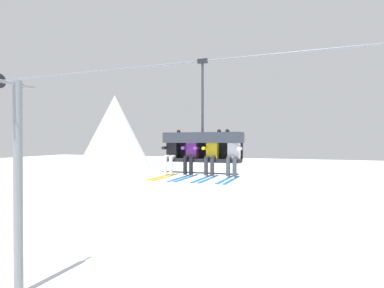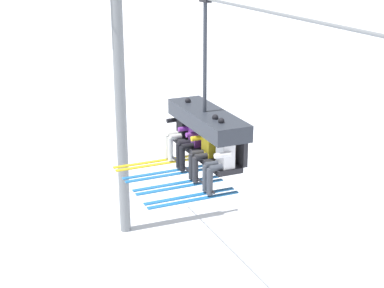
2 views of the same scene
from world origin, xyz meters
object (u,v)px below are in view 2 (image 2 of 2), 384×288
skier_black (179,128)px  skier_purple (191,138)px  skier_yellow (204,147)px  skier_white (219,157)px  chairlift_chair (208,125)px  lift_tower_near (120,102)px

skier_black → skier_purple: skier_black is taller
skier_yellow → skier_white: 0.61m
skier_yellow → skier_white: bearing=0.0°
skier_black → skier_yellow: 1.23m
chairlift_chair → skier_white: size_ratio=1.91×
chairlift_chair → skier_white: (0.92, -0.21, -0.29)m
chairlift_chair → lift_tower_near: bearing=175.0°
chairlift_chair → skier_black: chairlift_chair is taller
chairlift_chair → skier_yellow: 0.48m
chairlift_chair → skier_purple: (-0.31, -0.22, -0.31)m
lift_tower_near → skier_white: size_ratio=5.19×
chairlift_chair → skier_black: 0.99m
lift_tower_near → skier_yellow: 8.60m
skier_yellow → skier_black: bearing=180.0°
lift_tower_near → skier_black: lift_tower_near is taller
skier_black → skier_purple: size_ratio=1.00×
skier_purple → skier_yellow: 0.62m
lift_tower_near → skier_white: 9.20m
lift_tower_near → skier_yellow: (8.44, -0.92, 1.36)m
skier_purple → skier_black: bearing=179.4°
lift_tower_near → skier_black: (7.22, -0.92, 1.36)m
skier_white → skier_black: bearing=180.0°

